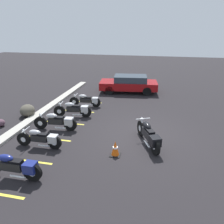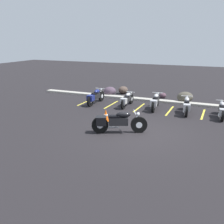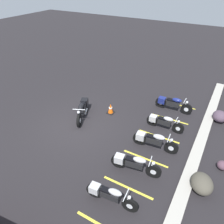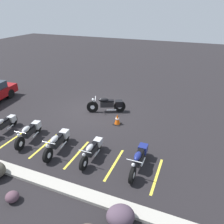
{
  "view_description": "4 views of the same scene",
  "coord_description": "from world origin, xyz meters",
  "px_view_note": "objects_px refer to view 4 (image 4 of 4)",
  "views": [
    {
      "loc": [
        -9.13,
        -0.51,
        4.72
      ],
      "look_at": [
        0.46,
        1.58,
        0.87
      ],
      "focal_mm": 35.0,
      "sensor_mm": 36.0,
      "label": 1
    },
    {
      "loc": [
        3.15,
        -10.04,
        3.9
      ],
      "look_at": [
        -1.69,
        1.25,
        0.43
      ],
      "focal_mm": 42.0,
      "sensor_mm": 36.0,
      "label": 2
    },
    {
      "loc": [
        7.37,
        6.32,
        7.05
      ],
      "look_at": [
        -1.14,
        1.46,
        0.65
      ],
      "focal_mm": 35.0,
      "sensor_mm": 36.0,
      "label": 3
    },
    {
      "loc": [
        -5.58,
        10.77,
        5.99
      ],
      "look_at": [
        -1.59,
        0.98,
        0.71
      ],
      "focal_mm": 35.0,
      "sensor_mm": 36.0,
      "label": 4
    }
  ],
  "objects_px": {
    "landscape_rock_2": "(12,197)",
    "traffic_cone": "(117,119)",
    "parked_bike_2": "(58,141)",
    "motorcycle_black_featured": "(108,104)",
    "landscape_rock_3": "(120,216)",
    "parked_bike_1": "(93,150)",
    "parked_bike_4": "(4,124)",
    "parked_bike_3": "(30,132)",
    "parked_bike_0": "(139,158)"
  },
  "relations": [
    {
      "from": "parked_bike_3",
      "to": "landscape_rock_2",
      "type": "xyz_separation_m",
      "value": [
        -1.98,
        3.21,
        -0.26
      ]
    },
    {
      "from": "landscape_rock_2",
      "to": "landscape_rock_3",
      "type": "height_order",
      "value": "landscape_rock_3"
    },
    {
      "from": "parked_bike_4",
      "to": "parked_bike_2",
      "type": "bearing_deg",
      "value": 79.64
    },
    {
      "from": "parked_bike_1",
      "to": "traffic_cone",
      "type": "distance_m",
      "value": 3.13
    },
    {
      "from": "parked_bike_0",
      "to": "parked_bike_4",
      "type": "height_order",
      "value": "parked_bike_0"
    },
    {
      "from": "parked_bike_2",
      "to": "landscape_rock_3",
      "type": "relative_size",
      "value": 2.5
    },
    {
      "from": "motorcycle_black_featured",
      "to": "traffic_cone",
      "type": "xyz_separation_m",
      "value": [
        -1.06,
        1.22,
        -0.2
      ]
    },
    {
      "from": "parked_bike_0",
      "to": "parked_bike_4",
      "type": "bearing_deg",
      "value": -90.93
    },
    {
      "from": "motorcycle_black_featured",
      "to": "landscape_rock_3",
      "type": "xyz_separation_m",
      "value": [
        -3.32,
        6.84,
        -0.19
      ]
    },
    {
      "from": "parked_bike_3",
      "to": "landscape_rock_3",
      "type": "height_order",
      "value": "parked_bike_3"
    },
    {
      "from": "parked_bike_1",
      "to": "parked_bike_0",
      "type": "bearing_deg",
      "value": 93.79
    },
    {
      "from": "parked_bike_2",
      "to": "parked_bike_4",
      "type": "height_order",
      "value": "parked_bike_2"
    },
    {
      "from": "parked_bike_1",
      "to": "parked_bike_3",
      "type": "height_order",
      "value": "parked_bike_3"
    },
    {
      "from": "landscape_rock_3",
      "to": "traffic_cone",
      "type": "height_order",
      "value": "traffic_cone"
    },
    {
      "from": "parked_bike_1",
      "to": "motorcycle_black_featured",
      "type": "bearing_deg",
      "value": -165.98
    },
    {
      "from": "parked_bike_3",
      "to": "landscape_rock_3",
      "type": "distance_m",
      "value": 6.2
    },
    {
      "from": "landscape_rock_2",
      "to": "traffic_cone",
      "type": "distance_m",
      "value": 6.37
    },
    {
      "from": "parked_bike_0",
      "to": "parked_bike_3",
      "type": "height_order",
      "value": "parked_bike_0"
    },
    {
      "from": "parked_bike_1",
      "to": "landscape_rock_3",
      "type": "distance_m",
      "value": 3.32
    },
    {
      "from": "parked_bike_2",
      "to": "parked_bike_3",
      "type": "relative_size",
      "value": 1.02
    },
    {
      "from": "landscape_rock_2",
      "to": "parked_bike_2",
      "type": "bearing_deg",
      "value": -85.61
    },
    {
      "from": "motorcycle_black_featured",
      "to": "parked_bike_2",
      "type": "xyz_separation_m",
      "value": [
        0.56,
        4.42,
        -0.05
      ]
    },
    {
      "from": "parked_bike_3",
      "to": "traffic_cone",
      "type": "xyz_separation_m",
      "value": [
        -3.37,
        -3.01,
        -0.15
      ]
    },
    {
      "from": "parked_bike_4",
      "to": "landscape_rock_2",
      "type": "bearing_deg",
      "value": 42.94
    },
    {
      "from": "parked_bike_1",
      "to": "traffic_cone",
      "type": "relative_size",
      "value": 3.21
    },
    {
      "from": "parked_bike_2",
      "to": "traffic_cone",
      "type": "height_order",
      "value": "parked_bike_2"
    },
    {
      "from": "parked_bike_1",
      "to": "landscape_rock_3",
      "type": "bearing_deg",
      "value": 40.61
    },
    {
      "from": "traffic_cone",
      "to": "parked_bike_1",
      "type": "bearing_deg",
      "value": 91.24
    },
    {
      "from": "parked_bike_1",
      "to": "landscape_rock_2",
      "type": "distance_m",
      "value": 3.42
    },
    {
      "from": "parked_bike_0",
      "to": "parked_bike_3",
      "type": "distance_m",
      "value": 5.43
    },
    {
      "from": "parked_bike_4",
      "to": "motorcycle_black_featured",
      "type": "bearing_deg",
      "value": 130.1
    },
    {
      "from": "motorcycle_black_featured",
      "to": "parked_bike_2",
      "type": "height_order",
      "value": "motorcycle_black_featured"
    },
    {
      "from": "parked_bike_1",
      "to": "landscape_rock_3",
      "type": "height_order",
      "value": "parked_bike_1"
    },
    {
      "from": "parked_bike_0",
      "to": "traffic_cone",
      "type": "relative_size",
      "value": 3.52
    },
    {
      "from": "landscape_rock_2",
      "to": "landscape_rock_3",
      "type": "xyz_separation_m",
      "value": [
        -3.64,
        -0.59,
        0.12
      ]
    },
    {
      "from": "parked_bike_2",
      "to": "traffic_cone",
      "type": "bearing_deg",
      "value": 148.15
    },
    {
      "from": "parked_bike_1",
      "to": "parked_bike_4",
      "type": "bearing_deg",
      "value": -93.28
    },
    {
      "from": "parked_bike_3",
      "to": "landscape_rock_2",
      "type": "relative_size",
      "value": 4.7
    },
    {
      "from": "traffic_cone",
      "to": "parked_bike_0",
      "type": "bearing_deg",
      "value": 124.79
    },
    {
      "from": "parked_bike_4",
      "to": "traffic_cone",
      "type": "relative_size",
      "value": 3.22
    },
    {
      "from": "landscape_rock_2",
      "to": "landscape_rock_3",
      "type": "distance_m",
      "value": 3.69
    },
    {
      "from": "motorcycle_black_featured",
      "to": "parked_bike_1",
      "type": "height_order",
      "value": "motorcycle_black_featured"
    },
    {
      "from": "motorcycle_black_featured",
      "to": "parked_bike_3",
      "type": "bearing_deg",
      "value": 36.57
    },
    {
      "from": "motorcycle_black_featured",
      "to": "parked_bike_1",
      "type": "bearing_deg",
      "value": 79.76
    },
    {
      "from": "parked_bike_1",
      "to": "landscape_rock_3",
      "type": "xyz_separation_m",
      "value": [
        -2.18,
        2.5,
        -0.11
      ]
    },
    {
      "from": "parked_bike_2",
      "to": "parked_bike_0",
      "type": "bearing_deg",
      "value": 88.48
    },
    {
      "from": "motorcycle_black_featured",
      "to": "landscape_rock_3",
      "type": "distance_m",
      "value": 7.61
    },
    {
      "from": "parked_bike_2",
      "to": "parked_bike_4",
      "type": "xyz_separation_m",
      "value": [
        3.5,
        -0.31,
        -0.03
      ]
    },
    {
      "from": "parked_bike_2",
      "to": "traffic_cone",
      "type": "xyz_separation_m",
      "value": [
        -1.62,
        -3.2,
        -0.16
      ]
    },
    {
      "from": "parked_bike_3",
      "to": "traffic_cone",
      "type": "relative_size",
      "value": 3.41
    }
  ]
}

